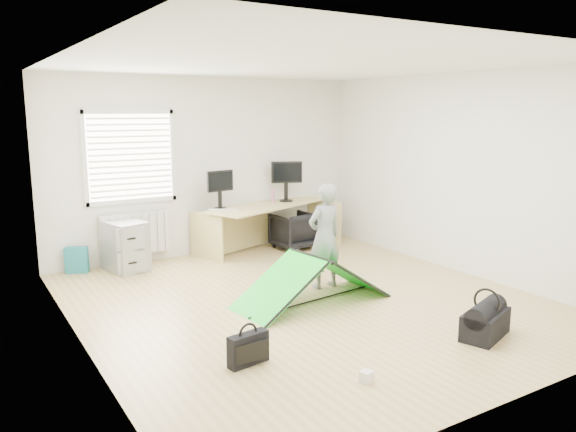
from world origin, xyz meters
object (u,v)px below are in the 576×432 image
monitor_left (220,195)px  thermos (273,195)px  laptop_bag (248,349)px  office_chair (294,231)px  desk (269,227)px  monitor_right (286,187)px  duffel_bag (485,324)px  kite (313,279)px  person (325,236)px  filing_cabinet (125,246)px  storage_crate (317,235)px

monitor_left → thermos: size_ratio=2.01×
laptop_bag → office_chair: bearing=43.6°
laptop_bag → desk: bearing=49.0°
monitor_right → office_chair: size_ratio=0.78×
duffel_bag → kite: bearing=97.4°
kite → laptop_bag: kite is taller
person → thermos: bearing=-107.3°
desk → monitor_left: (-0.84, 0.01, 0.58)m
office_chair → kite: (-1.21, -2.31, -0.01)m
filing_cabinet → person: bearing=-63.3°
person → storage_crate: person is taller
storage_crate → duffel_bag: bearing=-101.8°
monitor_left → monitor_right: (1.23, 0.11, 0.03)m
filing_cabinet → kite: size_ratio=0.38×
desk → monitor_right: bearing=-3.9°
desk → laptop_bag: 4.12m
monitor_left → office_chair: 1.41m
laptop_bag → thermos: bearing=48.3°
kite → duffel_bag: (0.88, -1.73, -0.15)m
office_chair → kite: 2.61m
kite → duffel_bag: bearing=-69.8°
storage_crate → kite: bearing=-125.4°
desk → storage_crate: bearing=-18.3°
thermos → monitor_left: bearing=-171.8°
desk → kite: size_ratio=1.21×
filing_cabinet → storage_crate: filing_cabinet is taller
monitor_left → storage_crate: monitor_left is taller
monitor_left → office_chair: size_ratio=0.70×
storage_crate → monitor_left: bearing=-179.2°
desk → kite: bearing=-128.8°
storage_crate → desk: bearing=-177.9°
monitor_left → thermos: 1.02m
monitor_left → thermos: bearing=-1.7°
desk → filing_cabinet: desk is taller
filing_cabinet → laptop_bag: (0.07, -3.53, -0.20)m
storage_crate → laptop_bag: (-3.14, -3.52, 0.01)m
monitor_left → storage_crate: bearing=-9.0°
duffel_bag → person: bearing=81.9°
office_chair → kite: bearing=59.5°
filing_cabinet → person: size_ratio=0.52×
laptop_bag → monitor_left: bearing=60.0°
filing_cabinet → monitor_right: bearing=-14.5°
desk → thermos: thermos is taller
monitor_right → thermos: monitor_right is taller
monitor_left → monitor_right: 1.23m
filing_cabinet → monitor_left: 1.56m
thermos → storage_crate: thermos is taller
monitor_right → duffel_bag: 4.37m
thermos → filing_cabinet: bearing=-177.6°
filing_cabinet → thermos: size_ratio=3.10×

